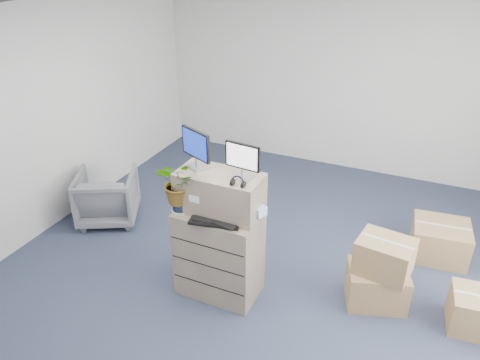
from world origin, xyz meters
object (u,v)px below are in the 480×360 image
object	(u,v)px
water_bottle	(228,203)
potted_plant	(180,188)
monitor_right	(242,159)
office_chair	(107,194)
filing_cabinet_lower	(219,253)
keyboard	(215,221)
monitor_left	(196,147)

from	to	relation	value
water_bottle	potted_plant	world-z (taller)	potted_plant
monitor_right	office_chair	size ratio (longest dim) A/B	0.47
filing_cabinet_lower	office_chair	size ratio (longest dim) A/B	1.28
potted_plant	keyboard	bearing A→B (deg)	-7.93
monitor_right	office_chair	bearing A→B (deg)	170.71
monitor_right	filing_cabinet_lower	bearing A→B (deg)	-159.37
monitor_left	water_bottle	world-z (taller)	monitor_left
monitor_right	potted_plant	bearing A→B (deg)	-158.96
filing_cabinet_lower	monitor_right	xyz separation A→B (m)	(0.24, 0.06, 1.10)
water_bottle	keyboard	bearing A→B (deg)	-104.40
monitor_left	keyboard	world-z (taller)	monitor_left
filing_cabinet_lower	monitor_right	bearing A→B (deg)	14.92
filing_cabinet_lower	potted_plant	size ratio (longest dim) A/B	1.88
filing_cabinet_lower	keyboard	size ratio (longest dim) A/B	1.97
potted_plant	office_chair	xyz separation A→B (m)	(-1.63, 0.78, -0.85)
monitor_right	keyboard	xyz separation A→B (m)	(-0.19, -0.22, -0.60)
filing_cabinet_lower	potted_plant	distance (m)	0.83
potted_plant	office_chair	world-z (taller)	potted_plant
monitor_right	keyboard	world-z (taller)	monitor_right
filing_cabinet_lower	monitor_left	xyz separation A→B (m)	(-0.26, 0.07, 1.13)
potted_plant	filing_cabinet_lower	bearing A→B (deg)	15.00
water_bottle	monitor_left	bearing A→B (deg)	172.71
keyboard	potted_plant	xyz separation A→B (m)	(-0.41, 0.06, 0.24)
monitor_left	keyboard	size ratio (longest dim) A/B	0.80
monitor_left	potted_plant	bearing A→B (deg)	-97.19
monitor_left	filing_cabinet_lower	bearing A→B (deg)	8.97
monitor_left	potted_plant	size ratio (longest dim) A/B	0.76
water_bottle	potted_plant	size ratio (longest dim) A/B	0.48
monitor_left	potted_plant	xyz separation A→B (m)	(-0.11, -0.17, -0.39)
filing_cabinet_lower	office_chair	world-z (taller)	filing_cabinet_lower
office_chair	potted_plant	bearing A→B (deg)	126.83
filing_cabinet_lower	monitor_right	size ratio (longest dim) A/B	2.75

